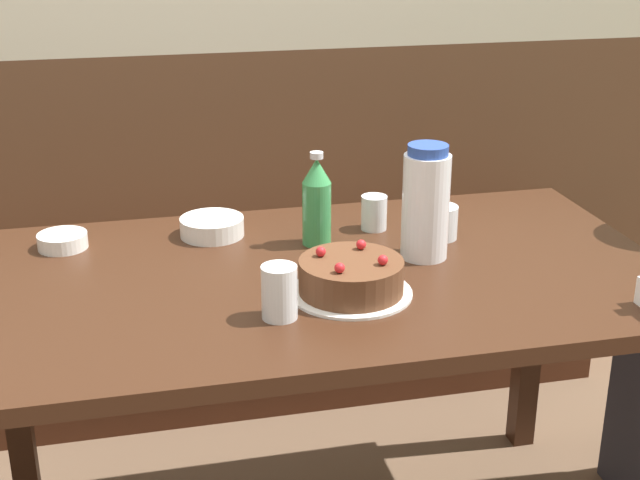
{
  "coord_description": "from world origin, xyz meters",
  "views": [
    {
      "loc": [
        -0.38,
        -1.65,
        1.48
      ],
      "look_at": [
        0.01,
        0.05,
        0.8
      ],
      "focal_mm": 50.0,
      "sensor_mm": 36.0,
      "label": 1
    }
  ],
  "objects_px": {
    "bowl_soup_white": "(212,227)",
    "glass_water_tall": "(279,292)",
    "birthday_cake": "(351,278)",
    "soju_bottle": "(317,201)",
    "glass_shot_small": "(374,213)",
    "water_pitcher": "(426,203)",
    "glass_tumbler_short": "(440,222)",
    "bowl_rice_small": "(63,241)",
    "bench_seat": "(259,323)"
  },
  "relations": [
    {
      "from": "birthday_cake",
      "to": "bowl_soup_white",
      "type": "relative_size",
      "value": 1.65
    },
    {
      "from": "soju_bottle",
      "to": "bowl_rice_small",
      "type": "relative_size",
      "value": 1.94
    },
    {
      "from": "bowl_soup_white",
      "to": "glass_shot_small",
      "type": "xyz_separation_m",
      "value": [
        0.37,
        -0.04,
        0.02
      ]
    },
    {
      "from": "water_pitcher",
      "to": "bowl_rice_small",
      "type": "height_order",
      "value": "water_pitcher"
    },
    {
      "from": "bowl_rice_small",
      "to": "glass_water_tall",
      "type": "bearing_deg",
      "value": -48.07
    },
    {
      "from": "glass_tumbler_short",
      "to": "glass_shot_small",
      "type": "xyz_separation_m",
      "value": [
        -0.13,
        0.09,
        0.0
      ]
    },
    {
      "from": "bowl_soup_white",
      "to": "glass_shot_small",
      "type": "distance_m",
      "value": 0.38
    },
    {
      "from": "soju_bottle",
      "to": "glass_water_tall",
      "type": "xyz_separation_m",
      "value": [
        -0.15,
        -0.35,
        -0.05
      ]
    },
    {
      "from": "bowl_soup_white",
      "to": "soju_bottle",
      "type": "bearing_deg",
      "value": -24.81
    },
    {
      "from": "bowl_soup_white",
      "to": "glass_water_tall",
      "type": "xyz_separation_m",
      "value": [
        0.07,
        -0.45,
        0.03
      ]
    },
    {
      "from": "birthday_cake",
      "to": "bowl_soup_white",
      "type": "height_order",
      "value": "birthday_cake"
    },
    {
      "from": "birthday_cake",
      "to": "soju_bottle",
      "type": "bearing_deg",
      "value": 91.03
    },
    {
      "from": "bowl_rice_small",
      "to": "glass_shot_small",
      "type": "bearing_deg",
      "value": -3.18
    },
    {
      "from": "water_pitcher",
      "to": "glass_tumbler_short",
      "type": "height_order",
      "value": "water_pitcher"
    },
    {
      "from": "soju_bottle",
      "to": "glass_tumbler_short",
      "type": "relative_size",
      "value": 2.7
    },
    {
      "from": "water_pitcher",
      "to": "glass_water_tall",
      "type": "xyz_separation_m",
      "value": [
        -0.36,
        -0.22,
        -0.07
      ]
    },
    {
      "from": "glass_water_tall",
      "to": "glass_shot_small",
      "type": "distance_m",
      "value": 0.51
    },
    {
      "from": "glass_water_tall",
      "to": "glass_shot_small",
      "type": "bearing_deg",
      "value": 53.78
    },
    {
      "from": "bench_seat",
      "to": "bowl_soup_white",
      "type": "xyz_separation_m",
      "value": [
        -0.19,
        -0.57,
        0.55
      ]
    },
    {
      "from": "bench_seat",
      "to": "glass_tumbler_short",
      "type": "distance_m",
      "value": 0.95
    },
    {
      "from": "bowl_soup_white",
      "to": "glass_tumbler_short",
      "type": "height_order",
      "value": "glass_tumbler_short"
    },
    {
      "from": "water_pitcher",
      "to": "glass_shot_small",
      "type": "relative_size",
      "value": 3.09
    },
    {
      "from": "birthday_cake",
      "to": "water_pitcher",
      "type": "distance_m",
      "value": 0.27
    },
    {
      "from": "bowl_rice_small",
      "to": "soju_bottle",
      "type": "bearing_deg",
      "value": -10.27
    },
    {
      "from": "glass_water_tall",
      "to": "glass_shot_small",
      "type": "relative_size",
      "value": 1.27
    },
    {
      "from": "bowl_soup_white",
      "to": "bowl_rice_small",
      "type": "xyz_separation_m",
      "value": [
        -0.33,
        -0.0,
        -0.0
      ]
    },
    {
      "from": "bench_seat",
      "to": "bowl_rice_small",
      "type": "bearing_deg",
      "value": -132.27
    },
    {
      "from": "birthday_cake",
      "to": "glass_water_tall",
      "type": "relative_size",
      "value": 2.36
    },
    {
      "from": "soju_bottle",
      "to": "glass_shot_small",
      "type": "relative_size",
      "value": 2.63
    },
    {
      "from": "bowl_soup_white",
      "to": "glass_tumbler_short",
      "type": "xyz_separation_m",
      "value": [
        0.5,
        -0.13,
        0.02
      ]
    },
    {
      "from": "bench_seat",
      "to": "glass_water_tall",
      "type": "height_order",
      "value": "glass_water_tall"
    },
    {
      "from": "birthday_cake",
      "to": "glass_water_tall",
      "type": "distance_m",
      "value": 0.17
    },
    {
      "from": "soju_bottle",
      "to": "glass_shot_small",
      "type": "height_order",
      "value": "soju_bottle"
    },
    {
      "from": "bowl_soup_white",
      "to": "bench_seat",
      "type": "bearing_deg",
      "value": 71.55
    },
    {
      "from": "bench_seat",
      "to": "glass_tumbler_short",
      "type": "xyz_separation_m",
      "value": [
        0.31,
        -0.7,
        0.56
      ]
    },
    {
      "from": "bench_seat",
      "to": "soju_bottle",
      "type": "height_order",
      "value": "soju_bottle"
    },
    {
      "from": "glass_shot_small",
      "to": "glass_water_tall",
      "type": "bearing_deg",
      "value": -126.22
    },
    {
      "from": "bench_seat",
      "to": "water_pitcher",
      "type": "relative_size",
      "value": 8.5
    },
    {
      "from": "soju_bottle",
      "to": "bowl_rice_small",
      "type": "height_order",
      "value": "soju_bottle"
    },
    {
      "from": "water_pitcher",
      "to": "bowl_rice_small",
      "type": "bearing_deg",
      "value": 163.4
    },
    {
      "from": "bowl_soup_white",
      "to": "glass_water_tall",
      "type": "height_order",
      "value": "glass_water_tall"
    },
    {
      "from": "glass_tumbler_short",
      "to": "glass_water_tall",
      "type": "bearing_deg",
      "value": -143.33
    },
    {
      "from": "glass_shot_small",
      "to": "water_pitcher",
      "type": "bearing_deg",
      "value": -73.1
    },
    {
      "from": "soju_bottle",
      "to": "glass_tumbler_short",
      "type": "distance_m",
      "value": 0.29
    },
    {
      "from": "glass_water_tall",
      "to": "glass_shot_small",
      "type": "xyz_separation_m",
      "value": [
        0.3,
        0.41,
        -0.01
      ]
    },
    {
      "from": "birthday_cake",
      "to": "soju_bottle",
      "type": "height_order",
      "value": "soju_bottle"
    },
    {
      "from": "birthday_cake",
      "to": "glass_shot_small",
      "type": "height_order",
      "value": "birthday_cake"
    },
    {
      "from": "bowl_rice_small",
      "to": "water_pitcher",
      "type": "bearing_deg",
      "value": -16.6
    },
    {
      "from": "bowl_rice_small",
      "to": "glass_water_tall",
      "type": "xyz_separation_m",
      "value": [
        0.4,
        -0.45,
        0.03
      ]
    },
    {
      "from": "bench_seat",
      "to": "water_pitcher",
      "type": "bearing_deg",
      "value": -73.34
    }
  ]
}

